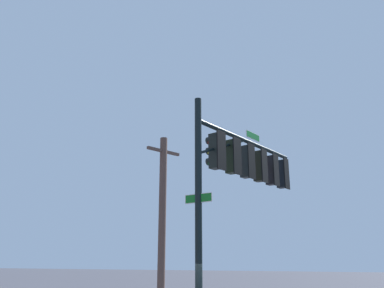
{
  "coord_description": "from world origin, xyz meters",
  "views": [
    {
      "loc": [
        -10.74,
        -2.76,
        2.75
      ],
      "look_at": [
        -0.23,
        0.12,
        5.78
      ],
      "focal_mm": 37.08,
      "sensor_mm": 36.0,
      "label": 1
    }
  ],
  "objects": [
    {
      "name": "signal_pole_assembly",
      "position": [
        2.38,
        -0.96,
        5.4
      ],
      "size": [
        5.74,
        2.84,
        7.25
      ],
      "color": "black",
      "rests_on": "ground_plane"
    },
    {
      "name": "utility_pole",
      "position": [
        5.09,
        2.87,
        3.95
      ],
      "size": [
        1.63,
        0.99,
        7.69
      ],
      "color": "brown",
      "rests_on": "ground_plane"
    }
  ]
}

